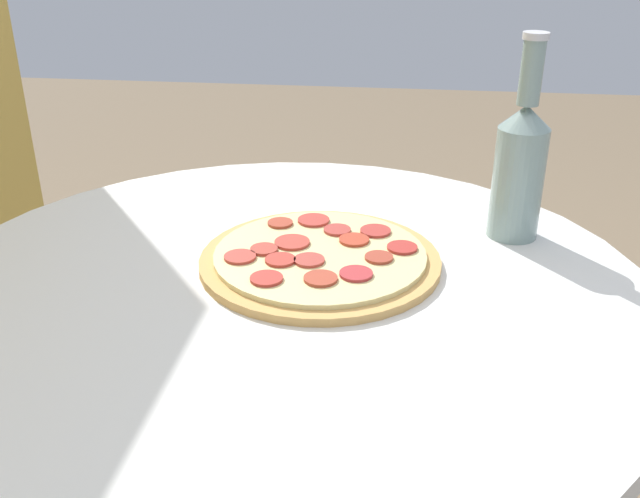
{
  "coord_description": "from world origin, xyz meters",
  "views": [
    {
      "loc": [
        -0.7,
        -0.13,
        1.06
      ],
      "look_at": [
        0.05,
        -0.04,
        0.7
      ],
      "focal_mm": 40.0,
      "sensor_mm": 36.0,
      "label": 1
    }
  ],
  "objects": [
    {
      "name": "pizza",
      "position": [
        0.05,
        -0.04,
        0.69
      ],
      "size": [
        0.28,
        0.28,
        0.02
      ],
      "color": "tan",
      "rests_on": "table"
    },
    {
      "name": "beer_bottle",
      "position": [
        0.16,
        -0.27,
        0.78
      ],
      "size": [
        0.06,
        0.06,
        0.25
      ],
      "color": "gray",
      "rests_on": "table"
    },
    {
      "name": "table",
      "position": [
        0.0,
        0.0,
        0.53
      ],
      "size": [
        0.83,
        0.83,
        0.68
      ],
      "color": "silver",
      "rests_on": "ground_plane"
    }
  ]
}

